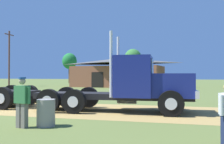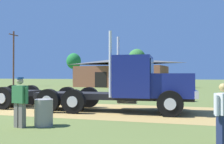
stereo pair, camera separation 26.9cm
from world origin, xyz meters
The scene contains 11 objects.
ground_plane centered at (0.00, 0.00, 0.00)m, with size 200.00×200.00×0.00m, color #586630.
dirt_track centered at (0.00, 0.00, 0.00)m, with size 120.00×5.35×0.01m, color #A18248.
truck_foreground_white centered at (4.81, -0.07, 1.25)m, with size 7.79×2.96×3.76m.
visitor_standing_near centered at (8.06, -5.17, 0.82)m, with size 0.46×0.46×1.54m.
visitor_by_barrel centered at (1.82, -4.72, 0.93)m, with size 0.68×0.35×1.68m.
visitor_far_side centered at (6.83, 5.48, 1.00)m, with size 0.34×0.69×1.81m.
steel_barrel centered at (2.46, -4.29, 0.46)m, with size 0.62×0.62×0.92m, color gray.
shed_building centered at (-2.12, 25.89, 2.10)m, with size 14.32×8.76×4.36m.
utility_pole_near centered at (-19.88, 23.75, 4.75)m, with size 0.26×2.20×8.98m.
tree_left centered at (-16.99, 41.00, 4.89)m, with size 3.26×3.26×6.74m.
tree_mid centered at (-1.83, 37.09, 4.97)m, with size 3.40×3.40×6.89m.
Camera 2 is at (7.13, -12.11, 1.74)m, focal length 41.05 mm.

